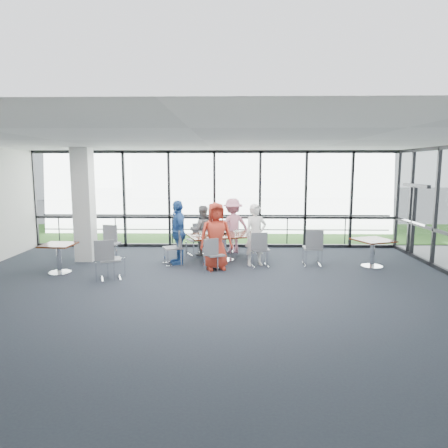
{
  "coord_description": "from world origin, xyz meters",
  "views": [
    {
      "loc": [
        0.6,
        -8.14,
        2.67
      ],
      "look_at": [
        0.36,
        2.76,
        1.1
      ],
      "focal_mm": 32.0,
      "sensor_mm": 36.0,
      "label": 1
    }
  ],
  "objects_px": {
    "chair_main_fl": "(196,240)",
    "chair_main_end": "(172,248)",
    "chair_main_nl": "(215,255)",
    "chair_spare_la": "(110,260)",
    "diner_far_left": "(202,230)",
    "structural_column": "(84,205)",
    "diner_near_right": "(256,235)",
    "chair_spare_r": "(312,248)",
    "side_table_right": "(373,244)",
    "diner_near_left": "(216,236)",
    "main_table": "(224,239)",
    "diner_far_right": "(233,226)",
    "chair_main_fr": "(226,237)",
    "side_table_left": "(58,249)",
    "diner_end": "(178,232)",
    "chair_spare_lb": "(110,244)",
    "chair_main_nr": "(260,249)"
  },
  "relations": [
    {
      "from": "diner_near_left",
      "to": "diner_far_left",
      "type": "distance_m",
      "value": 1.74
    },
    {
      "from": "side_table_right",
      "to": "diner_far_right",
      "type": "bearing_deg",
      "value": 155.18
    },
    {
      "from": "diner_end",
      "to": "chair_main_fl",
      "type": "height_order",
      "value": "diner_end"
    },
    {
      "from": "diner_near_left",
      "to": "diner_far_left",
      "type": "xyz_separation_m",
      "value": [
        -0.49,
        1.67,
        -0.12
      ]
    },
    {
      "from": "structural_column",
      "to": "chair_spare_la",
      "type": "height_order",
      "value": "structural_column"
    },
    {
      "from": "diner_far_left",
      "to": "chair_main_fr",
      "type": "bearing_deg",
      "value": -162.33
    },
    {
      "from": "main_table",
      "to": "side_table_left",
      "type": "relative_size",
      "value": 2.82
    },
    {
      "from": "main_table",
      "to": "chair_main_nl",
      "type": "height_order",
      "value": "chair_main_nl"
    },
    {
      "from": "side_table_left",
      "to": "chair_spare_la",
      "type": "relative_size",
      "value": 0.83
    },
    {
      "from": "diner_near_left",
      "to": "chair_main_fl",
      "type": "height_order",
      "value": "diner_near_left"
    },
    {
      "from": "diner_near_right",
      "to": "chair_spare_r",
      "type": "height_order",
      "value": "diner_near_right"
    },
    {
      "from": "structural_column",
      "to": "diner_far_left",
      "type": "relative_size",
      "value": 2.11
    },
    {
      "from": "side_table_left",
      "to": "chair_main_fr",
      "type": "xyz_separation_m",
      "value": [
        4.17,
        2.58,
        -0.13
      ]
    },
    {
      "from": "structural_column",
      "to": "chair_spare_r",
      "type": "relative_size",
      "value": 3.26
    },
    {
      "from": "diner_far_right",
      "to": "diner_end",
      "type": "height_order",
      "value": "diner_end"
    },
    {
      "from": "diner_near_left",
      "to": "diner_near_right",
      "type": "distance_m",
      "value": 1.15
    },
    {
      "from": "chair_main_nl",
      "to": "chair_spare_r",
      "type": "height_order",
      "value": "chair_spare_r"
    },
    {
      "from": "diner_far_right",
      "to": "diner_end",
      "type": "distance_m",
      "value": 2.13
    },
    {
      "from": "chair_main_fl",
      "to": "chair_spare_la",
      "type": "height_order",
      "value": "chair_spare_la"
    },
    {
      "from": "chair_spare_r",
      "to": "diner_near_left",
      "type": "bearing_deg",
      "value": -169.49
    },
    {
      "from": "main_table",
      "to": "side_table_left",
      "type": "distance_m",
      "value": 4.39
    },
    {
      "from": "diner_near_right",
      "to": "chair_main_fr",
      "type": "xyz_separation_m",
      "value": [
        -0.83,
        1.65,
        -0.36
      ]
    },
    {
      "from": "diner_far_left",
      "to": "chair_spare_la",
      "type": "distance_m",
      "value": 3.35
    },
    {
      "from": "chair_main_end",
      "to": "side_table_right",
      "type": "bearing_deg",
      "value": 65.88
    },
    {
      "from": "chair_main_nl",
      "to": "chair_main_fr",
      "type": "bearing_deg",
      "value": 57.12
    },
    {
      "from": "structural_column",
      "to": "chair_spare_la",
      "type": "relative_size",
      "value": 3.34
    },
    {
      "from": "side_table_right",
      "to": "chair_main_fr",
      "type": "xyz_separation_m",
      "value": [
        -3.95,
        1.77,
        -0.15
      ]
    },
    {
      "from": "chair_main_fr",
      "to": "diner_far_left",
      "type": "bearing_deg",
      "value": 23.19
    },
    {
      "from": "chair_main_fl",
      "to": "chair_spare_r",
      "type": "relative_size",
      "value": 0.94
    },
    {
      "from": "structural_column",
      "to": "diner_near_left",
      "type": "height_order",
      "value": "structural_column"
    },
    {
      "from": "chair_main_nr",
      "to": "chair_main_end",
      "type": "distance_m",
      "value": 2.39
    },
    {
      "from": "side_table_right",
      "to": "chair_spare_r",
      "type": "height_order",
      "value": "chair_spare_r"
    },
    {
      "from": "chair_main_nl",
      "to": "chair_spare_la",
      "type": "xyz_separation_m",
      "value": [
        -2.45,
        -0.82,
        0.05
      ]
    },
    {
      "from": "chair_main_fl",
      "to": "chair_main_end",
      "type": "distance_m",
      "value": 1.38
    },
    {
      "from": "diner_far_left",
      "to": "chair_spare_lb",
      "type": "xyz_separation_m",
      "value": [
        -2.59,
        -0.72,
        -0.27
      ]
    },
    {
      "from": "chair_spare_la",
      "to": "chair_main_nr",
      "type": "bearing_deg",
      "value": 0.29
    },
    {
      "from": "chair_main_end",
      "to": "diner_near_right",
      "type": "bearing_deg",
      "value": 67.05
    },
    {
      "from": "structural_column",
      "to": "diner_near_right",
      "type": "height_order",
      "value": "structural_column"
    },
    {
      "from": "side_table_left",
      "to": "chair_spare_lb",
      "type": "bearing_deg",
      "value": 59.24
    },
    {
      "from": "side_table_right",
      "to": "diner_far_left",
      "type": "relative_size",
      "value": 0.75
    },
    {
      "from": "diner_near_left",
      "to": "chair_spare_r",
      "type": "relative_size",
      "value": 1.79
    },
    {
      "from": "main_table",
      "to": "chair_main_nl",
      "type": "xyz_separation_m",
      "value": [
        -0.22,
        -1.18,
        -0.21
      ]
    },
    {
      "from": "structural_column",
      "to": "chair_main_fl",
      "type": "height_order",
      "value": "structural_column"
    },
    {
      "from": "chair_spare_lb",
      "to": "diner_near_left",
      "type": "bearing_deg",
      "value": 177.58
    },
    {
      "from": "chair_main_end",
      "to": "chair_spare_lb",
      "type": "relative_size",
      "value": 0.97
    },
    {
      "from": "diner_near_left",
      "to": "chair_main_nr",
      "type": "height_order",
      "value": "diner_near_left"
    },
    {
      "from": "structural_column",
      "to": "diner_far_left",
      "type": "distance_m",
      "value": 3.47
    },
    {
      "from": "chair_main_fl",
      "to": "main_table",
      "type": "bearing_deg",
      "value": 113.84
    },
    {
      "from": "diner_far_right",
      "to": "chair_spare_r",
      "type": "xyz_separation_m",
      "value": [
        2.16,
        -1.63,
        -0.36
      ]
    },
    {
      "from": "structural_column",
      "to": "main_table",
      "type": "height_order",
      "value": "structural_column"
    }
  ]
}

